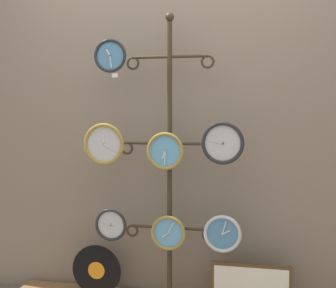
# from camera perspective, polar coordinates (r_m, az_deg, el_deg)

# --- Properties ---
(shop_wall) EXTENTS (4.40, 0.04, 2.80)m
(shop_wall) POSITION_cam_1_polar(r_m,az_deg,el_deg) (3.26, 0.80, 5.12)
(shop_wall) COLOR gray
(shop_wall) RESTS_ON ground_plane
(display_stand) EXTENTS (0.69, 0.33, 1.98)m
(display_stand) POSITION_cam_1_polar(r_m,az_deg,el_deg) (3.17, 0.20, -7.89)
(display_stand) COLOR #382D1E
(display_stand) RESTS_ON ground_plane
(clock_top_left) EXTENTS (0.22, 0.04, 0.22)m
(clock_top_left) POSITION_cam_1_polar(r_m,az_deg,el_deg) (3.12, -7.03, 10.62)
(clock_top_left) COLOR #4C84B2
(clock_middle_left) EXTENTS (0.28, 0.04, 0.28)m
(clock_middle_left) POSITION_cam_1_polar(r_m,az_deg,el_deg) (3.15, -7.80, -0.02)
(clock_middle_left) COLOR silver
(clock_middle_center) EXTENTS (0.25, 0.04, 0.25)m
(clock_middle_center) POSITION_cam_1_polar(r_m,az_deg,el_deg) (3.04, -0.33, -0.86)
(clock_middle_center) COLOR #60A8DB
(clock_middle_right) EXTENTS (0.27, 0.04, 0.27)m
(clock_middle_right) POSITION_cam_1_polar(r_m,az_deg,el_deg) (2.96, 6.68, 0.11)
(clock_middle_right) COLOR silver
(clock_bottom_left) EXTENTS (0.22, 0.04, 0.22)m
(clock_bottom_left) POSITION_cam_1_polar(r_m,az_deg,el_deg) (3.19, -6.96, -9.74)
(clock_bottom_left) COLOR silver
(clock_bottom_center) EXTENTS (0.23, 0.04, 0.23)m
(clock_bottom_center) POSITION_cam_1_polar(r_m,az_deg,el_deg) (3.12, 0.05, -10.78)
(clock_bottom_center) COLOR #60A8DB
(clock_bottom_right) EXTENTS (0.24, 0.04, 0.24)m
(clock_bottom_right) POSITION_cam_1_polar(r_m,az_deg,el_deg) (3.07, 6.67, -10.80)
(clock_bottom_right) COLOR #4C84B2
(vinyl_record) EXTENTS (0.35, 0.01, 0.35)m
(vinyl_record) POSITION_cam_1_polar(r_m,az_deg,el_deg) (3.39, -8.71, -14.97)
(vinyl_record) COLOR black
(vinyl_record) RESTS_ON low_shelf
(picture_frame) EXTENTS (0.52, 0.02, 0.30)m
(picture_frame) POSITION_cam_1_polar(r_m,az_deg,el_deg) (3.19, 10.07, -16.76)
(picture_frame) COLOR #4C381E
(picture_frame) RESTS_ON low_shelf
(price_tag_upper) EXTENTS (0.04, 0.00, 0.03)m
(price_tag_upper) POSITION_cam_1_polar(r_m,az_deg,el_deg) (3.10, -6.50, 8.32)
(price_tag_upper) COLOR white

